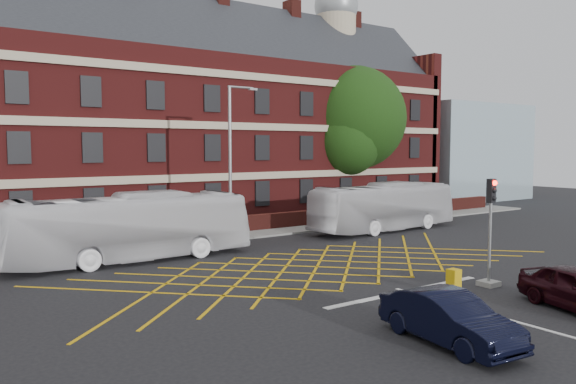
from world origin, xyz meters
TOP-DOWN VIEW (x-y plane):
  - ground at (0.00, 0.00)m, footprint 120.00×120.00m
  - victorian_building at (0.25, 22.00)m, footprint 51.00×12.17m
  - boundary_wall at (0.00, 13.00)m, footprint 56.00×0.50m
  - far_pavement at (0.00, 12.00)m, footprint 60.00×3.00m
  - glass_block at (34.00, 21.00)m, footprint 14.00×10.00m
  - box_junction_hatching at (0.00, 2.00)m, footprint 8.22×8.22m
  - stop_line at (0.00, -3.50)m, footprint 8.00×0.30m
  - centre_line at (0.00, -10.00)m, footprint 0.15×14.00m
  - bus_left at (-6.55, 8.29)m, footprint 11.89×2.85m
  - bus_right at (10.68, 8.33)m, footprint 11.49×3.19m
  - car_navy at (-3.32, -8.14)m, footprint 2.02×4.55m
  - deciduous_tree at (16.01, 17.28)m, footprint 8.68×8.68m
  - traffic_light_near at (3.34, -4.79)m, footprint 0.70×0.70m
  - street_lamp at (-0.46, 9.10)m, footprint 2.25×1.00m
  - utility_cabinet at (1.09, -4.84)m, footprint 0.42×0.41m

SIDE VIEW (x-z plane):
  - ground at x=0.00m, z-range 0.00..0.00m
  - box_junction_hatching at x=0.00m, z-range 0.00..0.02m
  - stop_line at x=0.00m, z-range 0.00..0.02m
  - centre_line at x=0.00m, z-range 0.00..0.02m
  - far_pavement at x=0.00m, z-range 0.00..0.12m
  - utility_cabinet at x=1.09m, z-range 0.00..0.97m
  - boundary_wall at x=0.00m, z-range 0.00..1.10m
  - car_navy at x=-3.32m, z-range 0.00..1.45m
  - bus_right at x=10.68m, z-range 0.00..3.17m
  - bus_left at x=-6.55m, z-range 0.00..3.31m
  - traffic_light_near at x=3.34m, z-range -0.37..3.90m
  - street_lamp at x=-0.46m, z-range -1.39..7.50m
  - glass_block at x=34.00m, z-range 0.00..10.00m
  - deciduous_tree at x=16.01m, z-range 1.21..13.52m
  - victorian_building at x=0.25m, z-range -2.36..18.04m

